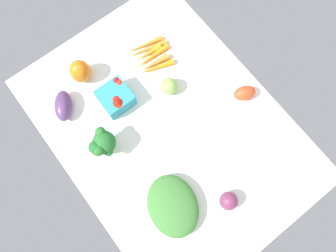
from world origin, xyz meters
TOP-DOWN VIEW (x-y plane):
  - tablecloth at (0.00, 0.00)cm, footprint 104.00×76.00cm
  - eggplant at (28.81, 25.47)cm, footprint 13.20×11.46cm
  - heirloom_tomato_green at (11.52, -9.28)cm, footprint 6.48×6.48cm
  - broccoli_head at (7.32, 22.13)cm, footprint 9.71×9.51cm
  - roma_tomato at (-7.32, -29.66)cm, footprint 8.15×9.63cm
  - carrot_bunch at (26.24, -11.12)cm, footprint 16.48×17.78cm
  - red_onion_near_basket at (-33.07, -0.47)cm, footprint 6.24×6.24cm
  - berry_basket at (19.49, 8.80)cm, footprint 11.03×11.03cm
  - bell_pepper_orange at (35.30, 13.27)cm, footprint 9.82×9.82cm
  - leafy_greens_clump at (-22.93, 15.70)cm, footprint 24.92×21.87cm

SIDE VIEW (x-z plane):
  - tablecloth at x=0.00cm, z-range 0.00..2.00cm
  - carrot_bunch at x=26.24cm, z-range 1.79..4.54cm
  - roma_tomato at x=-7.32cm, z-range 2.00..7.40cm
  - eggplant at x=28.81cm, z-range 2.00..8.23cm
  - red_onion_near_basket at x=-33.07cm, z-range 2.00..8.24cm
  - leafy_greens_clump at x=-22.93cm, z-range 2.00..8.47cm
  - heirloom_tomato_green at x=11.52cm, z-range 2.00..8.48cm
  - berry_basket at x=19.49cm, z-range 1.69..9.74cm
  - bell_pepper_orange at x=35.30cm, z-range 2.00..12.11cm
  - broccoli_head at x=7.32cm, z-range 3.52..14.84cm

